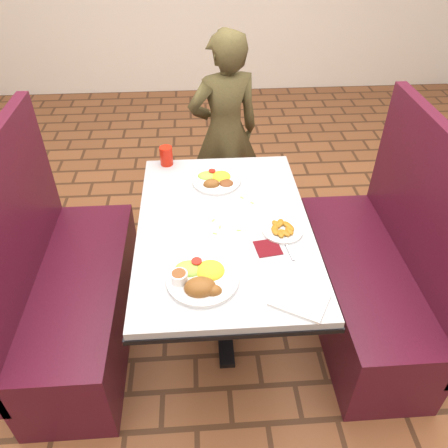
{
  "coord_description": "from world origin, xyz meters",
  "views": [
    {
      "loc": [
        -0.11,
        -1.58,
        2.02
      ],
      "look_at": [
        0.0,
        0.0,
        0.75
      ],
      "focal_mm": 35.0,
      "sensor_mm": 36.0,
      "label": 1
    }
  ],
  "objects_px": {
    "dining_table": "(224,240)",
    "plantain_plate": "(282,230)",
    "booth_bench_right": "(373,279)",
    "red_tumbler": "(166,156)",
    "far_dinner_plate": "(216,178)",
    "near_dinner_plate": "(201,276)",
    "booth_bench_left": "(70,294)",
    "diner_person": "(225,133)"
  },
  "relations": [
    {
      "from": "dining_table",
      "to": "far_dinner_plate",
      "type": "relative_size",
      "value": 4.86
    },
    {
      "from": "dining_table",
      "to": "far_dinner_plate",
      "type": "xyz_separation_m",
      "value": [
        -0.02,
        0.36,
        0.12
      ]
    },
    {
      "from": "red_tumbler",
      "to": "near_dinner_plate",
      "type": "bearing_deg",
      "value": -79.68
    },
    {
      "from": "booth_bench_left",
      "to": "far_dinner_plate",
      "type": "distance_m",
      "value": 0.97
    },
    {
      "from": "booth_bench_left",
      "to": "near_dinner_plate",
      "type": "height_order",
      "value": "booth_bench_left"
    },
    {
      "from": "diner_person",
      "to": "near_dinner_plate",
      "type": "xyz_separation_m",
      "value": [
        -0.19,
        -1.43,
        0.11
      ]
    },
    {
      "from": "booth_bench_right",
      "to": "red_tumbler",
      "type": "relative_size",
      "value": 11.31
    },
    {
      "from": "diner_person",
      "to": "near_dinner_plate",
      "type": "distance_m",
      "value": 1.44
    },
    {
      "from": "booth_bench_right",
      "to": "near_dinner_plate",
      "type": "distance_m",
      "value": 1.08
    },
    {
      "from": "far_dinner_plate",
      "to": "plantain_plate",
      "type": "relative_size",
      "value": 1.36
    },
    {
      "from": "plantain_plate",
      "to": "booth_bench_right",
      "type": "bearing_deg",
      "value": 7.85
    },
    {
      "from": "far_dinner_plate",
      "to": "near_dinner_plate",
      "type": "bearing_deg",
      "value": -97.85
    },
    {
      "from": "booth_bench_right",
      "to": "dining_table",
      "type": "bearing_deg",
      "value": 180.0
    },
    {
      "from": "booth_bench_right",
      "to": "diner_person",
      "type": "height_order",
      "value": "diner_person"
    },
    {
      "from": "dining_table",
      "to": "plantain_plate",
      "type": "height_order",
      "value": "plantain_plate"
    },
    {
      "from": "booth_bench_right",
      "to": "far_dinner_plate",
      "type": "distance_m",
      "value": 0.99
    },
    {
      "from": "dining_table",
      "to": "far_dinner_plate",
      "type": "bearing_deg",
      "value": 92.71
    },
    {
      "from": "near_dinner_plate",
      "to": "far_dinner_plate",
      "type": "height_order",
      "value": "near_dinner_plate"
    },
    {
      "from": "booth_bench_right",
      "to": "near_dinner_plate",
      "type": "height_order",
      "value": "booth_bench_right"
    },
    {
      "from": "booth_bench_left",
      "to": "booth_bench_right",
      "type": "relative_size",
      "value": 1.0
    },
    {
      "from": "near_dinner_plate",
      "to": "red_tumbler",
      "type": "xyz_separation_m",
      "value": [
        -0.17,
        0.92,
        0.02
      ]
    },
    {
      "from": "dining_table",
      "to": "near_dinner_plate",
      "type": "xyz_separation_m",
      "value": [
        -0.12,
        -0.36,
        0.13
      ]
    },
    {
      "from": "dining_table",
      "to": "booth_bench_right",
      "type": "height_order",
      "value": "booth_bench_right"
    },
    {
      "from": "red_tumbler",
      "to": "plantain_plate",
      "type": "bearing_deg",
      "value": -49.24
    },
    {
      "from": "near_dinner_plate",
      "to": "far_dinner_plate",
      "type": "distance_m",
      "value": 0.72
    },
    {
      "from": "dining_table",
      "to": "plantain_plate",
      "type": "distance_m",
      "value": 0.29
    },
    {
      "from": "plantain_plate",
      "to": "red_tumbler",
      "type": "height_order",
      "value": "red_tumbler"
    },
    {
      "from": "booth_bench_left",
      "to": "diner_person",
      "type": "distance_m",
      "value": 1.42
    },
    {
      "from": "diner_person",
      "to": "far_dinner_plate",
      "type": "relative_size",
      "value": 5.37
    },
    {
      "from": "booth_bench_left",
      "to": "booth_bench_right",
      "type": "distance_m",
      "value": 1.6
    },
    {
      "from": "booth_bench_right",
      "to": "far_dinner_plate",
      "type": "bearing_deg",
      "value": 156.34
    },
    {
      "from": "booth_bench_right",
      "to": "plantain_plate",
      "type": "height_order",
      "value": "booth_bench_right"
    },
    {
      "from": "far_dinner_plate",
      "to": "plantain_plate",
      "type": "distance_m",
      "value": 0.51
    },
    {
      "from": "near_dinner_plate",
      "to": "booth_bench_right",
      "type": "bearing_deg",
      "value": 21.54
    },
    {
      "from": "booth_bench_right",
      "to": "red_tumbler",
      "type": "bearing_deg",
      "value": 152.74
    },
    {
      "from": "plantain_plate",
      "to": "red_tumbler",
      "type": "relative_size",
      "value": 1.72
    },
    {
      "from": "near_dinner_plate",
      "to": "red_tumbler",
      "type": "distance_m",
      "value": 0.93
    },
    {
      "from": "red_tumbler",
      "to": "far_dinner_plate",
      "type": "bearing_deg",
      "value": -36.92
    },
    {
      "from": "diner_person",
      "to": "red_tumbler",
      "type": "relative_size",
      "value": 12.62
    },
    {
      "from": "far_dinner_plate",
      "to": "booth_bench_right",
      "type": "bearing_deg",
      "value": -23.66
    },
    {
      "from": "dining_table",
      "to": "booth_bench_left",
      "type": "height_order",
      "value": "booth_bench_left"
    },
    {
      "from": "booth_bench_left",
      "to": "near_dinner_plate",
      "type": "relative_size",
      "value": 4.12
    }
  ]
}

